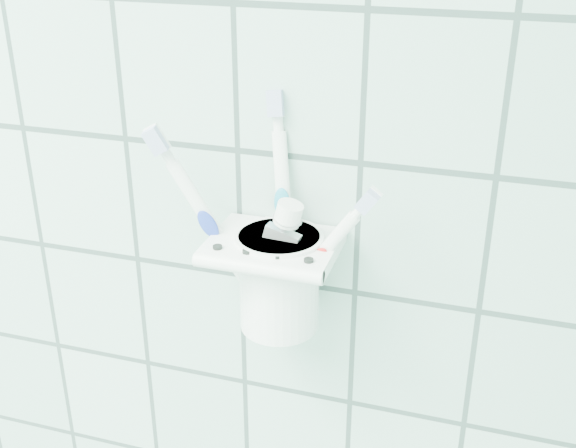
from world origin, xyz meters
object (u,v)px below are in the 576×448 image
at_px(cup, 279,278).
at_px(toothbrush_pink, 263,213).
at_px(toothpaste_tube, 259,248).
at_px(holder_bracket, 274,247).
at_px(toothbrush_orange, 269,227).
at_px(toothbrush_blue, 291,212).

height_order(cup, toothbrush_pink, toothbrush_pink).
relative_size(cup, toothpaste_tube, 0.72).
xyz_separation_m(cup, toothbrush_pink, (-0.02, 0.01, 0.06)).
bearing_deg(cup, toothpaste_tube, -172.86).
distance_m(holder_bracket, toothbrush_pink, 0.03).
relative_size(toothbrush_pink, toothpaste_tube, 1.53).
height_order(toothbrush_pink, toothbrush_orange, toothbrush_pink).
height_order(holder_bracket, toothbrush_orange, toothbrush_orange).
xyz_separation_m(holder_bracket, toothbrush_blue, (0.01, 0.01, 0.03)).
xyz_separation_m(cup, toothbrush_orange, (-0.01, 0.01, 0.05)).
xyz_separation_m(holder_bracket, toothpaste_tube, (-0.02, 0.00, -0.00)).
relative_size(holder_bracket, toothbrush_pink, 0.57).
bearing_deg(toothbrush_orange, cup, -18.30).
bearing_deg(holder_bracket, toothbrush_blue, 43.71).
bearing_deg(toothpaste_tube, toothbrush_orange, 49.49).
relative_size(toothbrush_blue, toothbrush_orange, 1.24).
xyz_separation_m(holder_bracket, cup, (0.00, 0.00, -0.03)).
height_order(toothbrush_blue, toothpaste_tube, toothbrush_blue).
bearing_deg(toothbrush_pink, toothpaste_tube, -115.20).
height_order(toothbrush_blue, toothbrush_orange, toothbrush_blue).
distance_m(toothbrush_blue, toothbrush_orange, 0.03).
height_order(cup, toothbrush_orange, toothbrush_orange).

